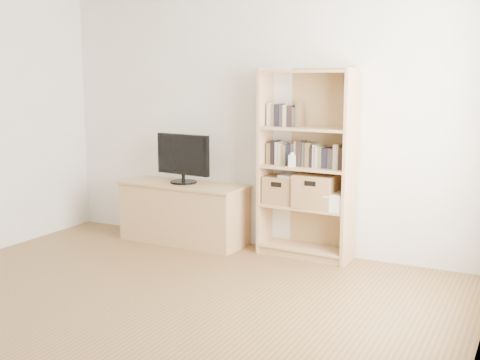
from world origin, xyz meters
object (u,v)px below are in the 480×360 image
Objects in this scene: bookshelf at (306,164)px; baby_monitor at (292,161)px; basket_left at (283,190)px; basket_right at (316,191)px; laptop at (298,177)px; television at (183,159)px; tv_stand at (184,214)px.

baby_monitor is (-0.10, -0.09, 0.04)m from bookshelf.
basket_left is 0.86× the size of basket_right.
laptop is (0.03, 0.08, -0.16)m from baby_monitor.
baby_monitor is 0.31× the size of basket_right.
baby_monitor reaches higher than basket_left.
basket_right is (1.41, 0.08, -0.23)m from television.
tv_stand is 1.46m from basket_right.
laptop is (0.16, -0.02, 0.14)m from basket_left.
television is (0.00, 0.00, 0.58)m from tv_stand.
tv_stand is at bearing -175.44° from basket_right.
basket_right is (0.21, 0.08, -0.28)m from baby_monitor.
television is at bearing -175.44° from basket_right.
television is at bearing -170.50° from basket_left.
television is at bearing 176.77° from baby_monitor.
bookshelf is 0.36m from basket_left.
bookshelf reaches higher than laptop.
baby_monitor is 0.34m from basket_left.
baby_monitor is at bearing -32.84° from basket_left.
laptop is at bearing -166.12° from bookshelf.
bookshelf is 1.31m from television.
bookshelf is 0.14m from laptop.
bookshelf is 15.66× the size of baby_monitor.
television reaches higher than baby_monitor.
basket_left is (-0.24, 0.01, -0.26)m from bookshelf.
basket_right is at bearing 4.88° from tv_stand.
television is at bearing 0.00° from tv_stand.
basket_right is (0.11, -0.01, -0.24)m from bookshelf.
basket_left is at bearing 12.12° from television.
basket_right reaches higher than tv_stand.
laptop is at bearing -177.49° from basket_right.
baby_monitor reaches higher than laptop.
television reaches higher than tv_stand.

